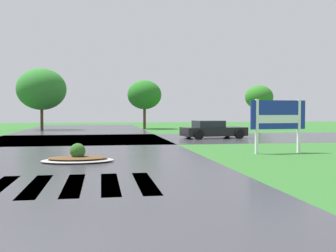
# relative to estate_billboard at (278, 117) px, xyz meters

# --- Properties ---
(asphalt_roadway) EXTENTS (11.35, 80.00, 0.01)m
(asphalt_roadway) POSITION_rel_estate_billboard_xyz_m (-9.20, -2.17, -1.56)
(asphalt_roadway) COLOR #35353A
(asphalt_roadway) RESTS_ON ground
(asphalt_cross_road) EXTENTS (90.00, 10.21, 0.01)m
(asphalt_cross_road) POSITION_rel_estate_billboard_xyz_m (-9.20, 10.20, -1.56)
(asphalt_cross_road) COLOR #35353A
(asphalt_cross_road) RESTS_ON ground
(crosswalk_stripes) EXTENTS (5.85, 3.35, 0.01)m
(crosswalk_stripes) POSITION_rel_estate_billboard_xyz_m (-9.20, -6.33, -1.56)
(crosswalk_stripes) COLOR white
(crosswalk_stripes) RESTS_ON ground
(estate_billboard) EXTENTS (2.58, 0.27, 2.36)m
(estate_billboard) POSITION_rel_estate_billboard_xyz_m (0.00, 0.00, 0.00)
(estate_billboard) COLOR white
(estate_billboard) RESTS_ON ground
(median_island) EXTENTS (2.60, 1.66, 0.68)m
(median_island) POSITION_rel_estate_billboard_xyz_m (-8.45, -1.69, -1.41)
(median_island) COLOR #9E9B93
(median_island) RESTS_ON ground
(car_white_sedan) EXTENTS (4.46, 2.55, 1.19)m
(car_white_sedan) POSITION_rel_estate_billboard_xyz_m (-0.21, 9.81, -1.00)
(car_white_sedan) COLOR black
(car_white_sedan) RESTS_ON ground
(background_treeline) EXTENTS (38.49, 4.91, 5.93)m
(background_treeline) POSITION_rel_estate_billboard_xyz_m (-10.49, 24.22, 2.08)
(background_treeline) COLOR #4C3823
(background_treeline) RESTS_ON ground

